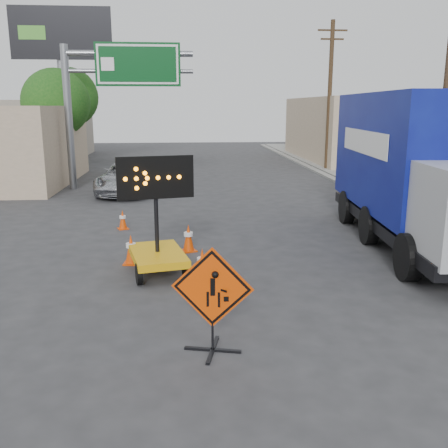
{
  "coord_description": "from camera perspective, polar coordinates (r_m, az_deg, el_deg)",
  "views": [
    {
      "loc": [
        -1.06,
        -6.99,
        3.98
      ],
      "look_at": [
        -0.2,
        3.58,
        1.47
      ],
      "focal_mm": 40.0,
      "sensor_mm": 36.0,
      "label": 1
    }
  ],
  "objects": [
    {
      "name": "ground",
      "position": [
        8.11,
        3.58,
        -16.09
      ],
      "size": [
        100.0,
        100.0,
        0.0
      ],
      "primitive_type": "plane",
      "color": "#2D2D30",
      "rests_on": "ground"
    },
    {
      "name": "curb_right",
      "position": [
        23.81,
        15.71,
        3.34
      ],
      "size": [
        0.4,
        60.0,
        0.12
      ],
      "primitive_type": "cube",
      "color": "gray",
      "rests_on": "ground"
    },
    {
      "name": "sidewalk_right",
      "position": [
        24.7,
        20.73,
        3.36
      ],
      "size": [
        4.0,
        60.0,
        0.15
      ],
      "primitive_type": "cube",
      "color": "gray",
      "rests_on": "ground"
    },
    {
      "name": "storefront_left_far",
      "position": [
        43.33,
        -23.83,
        9.85
      ],
      "size": [
        12.0,
        10.0,
        4.4
      ],
      "primitive_type": "cube",
      "color": "gray",
      "rests_on": "ground"
    },
    {
      "name": "building_right_far",
      "position": [
        39.61,
        16.38,
        10.36
      ],
      "size": [
        10.0,
        14.0,
        4.6
      ],
      "primitive_type": "cube",
      "color": "tan",
      "rests_on": "ground"
    },
    {
      "name": "highway_gantry",
      "position": [
        25.19,
        -12.85,
        15.48
      ],
      "size": [
        6.18,
        0.38,
        6.9
      ],
      "color": "slate",
      "rests_on": "ground"
    },
    {
      "name": "billboard",
      "position": [
        33.83,
        -18.06,
        18.42
      ],
      "size": [
        6.1,
        0.54,
        9.85
      ],
      "color": "slate",
      "rests_on": "ground"
    },
    {
      "name": "utility_pole_near",
      "position": [
        19.27,
        24.16,
        14.29
      ],
      "size": [
        1.8,
        0.26,
        9.0
      ],
      "color": "#422D1C",
      "rests_on": "ground"
    },
    {
      "name": "utility_pole_far",
      "position": [
        32.29,
        11.98,
        14.29
      ],
      "size": [
        1.8,
        0.26,
        9.0
      ],
      "color": "#422D1C",
      "rests_on": "ground"
    },
    {
      "name": "tree_left_near",
      "position": [
        29.81,
        -18.65,
        12.99
      ],
      "size": [
        3.71,
        3.71,
        6.03
      ],
      "color": "#422D1C",
      "rests_on": "ground"
    },
    {
      "name": "tree_left_far",
      "position": [
        37.84,
        -17.31,
        13.67
      ],
      "size": [
        4.1,
        4.1,
        6.66
      ],
      "color": "#422D1C",
      "rests_on": "ground"
    },
    {
      "name": "construction_sign",
      "position": [
        8.19,
        -1.34,
        -8.41
      ],
      "size": [
        1.33,
        0.95,
        1.8
      ],
      "rotation": [
        0.0,
        0.0,
        -0.23
      ],
      "color": "black",
      "rests_on": "ground"
    },
    {
      "name": "arrow_board",
      "position": [
        12.2,
        -7.63,
        -2.68
      ],
      "size": [
        1.78,
        2.22,
        2.86
      ],
      "rotation": [
        0.0,
        0.0,
        0.22
      ],
      "color": "#DB9E0C",
      "rests_on": "ground"
    },
    {
      "name": "pickup_truck",
      "position": [
        23.82,
        -10.92,
        5.22
      ],
      "size": [
        2.73,
        5.34,
        1.44
      ],
      "primitive_type": "imported",
      "rotation": [
        0.0,
        0.0,
        -0.06
      ],
      "color": "#B2B4BA",
      "rests_on": "ground"
    },
    {
      "name": "box_truck",
      "position": [
        15.39,
        21.25,
        4.94
      ],
      "size": [
        3.51,
        9.38,
        4.36
      ],
      "rotation": [
        0.0,
        0.0,
        -0.08
      ],
      "color": "black",
      "rests_on": "ground"
    },
    {
      "name": "cone_a",
      "position": [
        11.72,
        -2.5,
        -4.59
      ],
      "size": [
        0.51,
        0.51,
        0.76
      ],
      "rotation": [
        0.0,
        0.0,
        -0.4
      ],
      "color": "#DA3E04",
      "rests_on": "ground"
    },
    {
      "name": "cone_b",
      "position": [
        13.07,
        -10.57,
        -2.85
      ],
      "size": [
        0.44,
        0.44,
        0.78
      ],
      "rotation": [
        0.0,
        0.0,
        -0.11
      ],
      "color": "#DA3E04",
      "rests_on": "ground"
    },
    {
      "name": "cone_c",
      "position": [
        14.0,
        -4.08,
        -1.58
      ],
      "size": [
        0.5,
        0.5,
        0.78
      ],
      "rotation": [
        0.0,
        0.0,
        0.35
      ],
      "color": "#DA3E04",
      "rests_on": "ground"
    },
    {
      "name": "cone_d",
      "position": [
        16.85,
        -11.5,
        0.5
      ],
      "size": [
        0.42,
        0.42,
        0.64
      ],
      "rotation": [
        0.0,
        0.0,
        0.37
      ],
      "color": "#DA3E04",
      "rests_on": "ground"
    }
  ]
}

